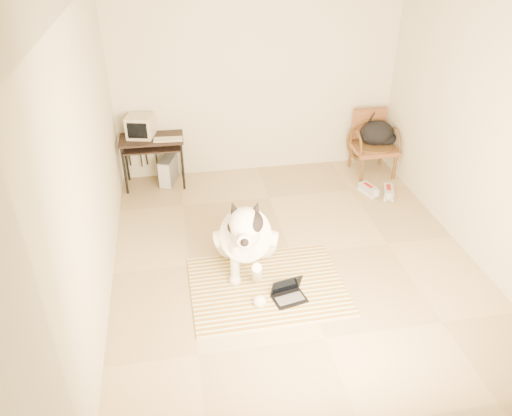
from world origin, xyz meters
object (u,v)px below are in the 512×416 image
object	(u,v)px
laptop	(288,293)
crt_monitor	(140,126)
dog	(246,237)
computer_desk	(152,145)
rattan_chair	(373,143)
backpack	(378,134)
pc_tower	(168,170)

from	to	relation	value
laptop	crt_monitor	world-z (taller)	crt_monitor
dog	computer_desk	bearing A→B (deg)	114.64
dog	computer_desk	world-z (taller)	dog
crt_monitor	rattan_chair	bearing A→B (deg)	-3.60
computer_desk	backpack	xyz separation A→B (m)	(3.24, -0.11, -0.03)
laptop	pc_tower	world-z (taller)	pc_tower
laptop	backpack	world-z (taller)	backpack
dog	laptop	xyz separation A→B (m)	(0.33, -0.58, -0.34)
dog	rattan_chair	distance (m)	2.96
rattan_chair	backpack	xyz separation A→B (m)	(0.08, 0.02, 0.13)
pc_tower	rattan_chair	distance (m)	2.99
crt_monitor	backpack	size ratio (longest dim) A/B	0.77
laptop	computer_desk	xyz separation A→B (m)	(-1.30, 2.70, 0.54)
crt_monitor	backpack	bearing A→B (deg)	-3.24
laptop	backpack	distance (m)	3.27
rattan_chair	backpack	distance (m)	0.15
pc_tower	rattan_chair	world-z (taller)	rattan_chair
pc_tower	backpack	distance (m)	3.09
computer_desk	pc_tower	world-z (taller)	computer_desk
dog	laptop	world-z (taller)	dog
crt_monitor	pc_tower	xyz separation A→B (m)	(0.31, -0.05, -0.68)
laptop	computer_desk	world-z (taller)	computer_desk
crt_monitor	rattan_chair	size ratio (longest dim) A/B	0.44
laptop	crt_monitor	bearing A→B (deg)	117.29
backpack	dog	bearing A→B (deg)	-138.55
pc_tower	rattan_chair	xyz separation A→B (m)	(2.98, -0.16, 0.26)
dog	backpack	xyz separation A→B (m)	(2.27, 2.01, 0.17)
computer_desk	dog	bearing A→B (deg)	-65.36
computer_desk	crt_monitor	distance (m)	0.29
backpack	computer_desk	bearing A→B (deg)	178.05
crt_monitor	rattan_chair	world-z (taller)	crt_monitor
crt_monitor	pc_tower	distance (m)	0.75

